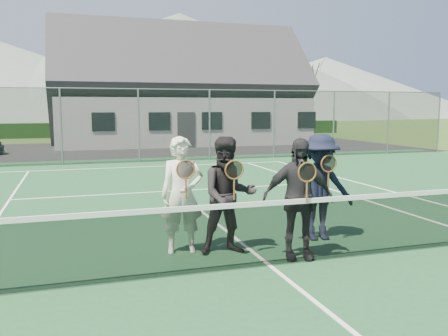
# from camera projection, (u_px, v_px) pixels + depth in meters

# --- Properties ---
(ground) EXTENTS (220.00, 220.00, 0.00)m
(ground) POSITION_uv_depth(u_px,v_px,m) (123.00, 149.00, 25.60)
(ground) COLOR #2F4B1A
(ground) RESTS_ON ground
(court_surface) EXTENTS (30.00, 30.00, 0.02)m
(court_surface) POSITION_uv_depth(u_px,v_px,m) (270.00, 267.00, 6.71)
(court_surface) COLOR #1C4C2B
(court_surface) RESTS_ON ground
(tarmac_carpark) EXTENTS (40.00, 12.00, 0.01)m
(tarmac_carpark) POSITION_uv_depth(u_px,v_px,m) (44.00, 151.00, 24.39)
(tarmac_carpark) COLOR black
(tarmac_carpark) RESTS_ON ground
(hedge_row) EXTENTS (40.00, 1.20, 1.10)m
(hedge_row) POSITION_uv_depth(u_px,v_px,m) (107.00, 130.00, 36.87)
(hedge_row) COLOR black
(hedge_row) RESTS_ON ground
(hill_centre) EXTENTS (120.00, 120.00, 22.00)m
(hill_centre) POSITION_uv_depth(u_px,v_px,m) (180.00, 66.00, 101.11)
(hill_centre) COLOR #55665B
(hill_centre) RESTS_ON ground
(hill_east) EXTENTS (90.00, 90.00, 14.00)m
(hill_east) POSITION_uv_depth(u_px,v_px,m) (325.00, 87.00, 112.22)
(hill_east) COLOR slate
(hill_east) RESTS_ON ground
(court_markings) EXTENTS (11.03, 23.83, 0.01)m
(court_markings) POSITION_uv_depth(u_px,v_px,m) (270.00, 266.00, 6.71)
(court_markings) COLOR white
(court_markings) RESTS_ON court_surface
(tennis_net) EXTENTS (11.68, 0.08, 1.10)m
(tennis_net) POSITION_uv_depth(u_px,v_px,m) (271.00, 230.00, 6.65)
(tennis_net) COLOR slate
(tennis_net) RESTS_ON ground
(perimeter_fence) EXTENTS (30.07, 0.07, 3.02)m
(perimeter_fence) POSITION_uv_depth(u_px,v_px,m) (139.00, 126.00, 19.27)
(perimeter_fence) COLOR slate
(perimeter_fence) RESTS_ON ground
(clubhouse) EXTENTS (15.60, 8.20, 7.70)m
(clubhouse) POSITION_uv_depth(u_px,v_px,m) (179.00, 80.00, 30.09)
(clubhouse) COLOR silver
(clubhouse) RESTS_ON ground
(tree_c) EXTENTS (3.20, 3.20, 7.77)m
(tree_c) POSITION_uv_depth(u_px,v_px,m) (130.00, 63.00, 37.75)
(tree_c) COLOR #352613
(tree_c) RESTS_ON ground
(tree_d) EXTENTS (3.20, 3.20, 7.77)m
(tree_d) POSITION_uv_depth(u_px,v_px,m) (247.00, 66.00, 40.78)
(tree_d) COLOR #382414
(tree_d) RESTS_ON ground
(tree_e) EXTENTS (3.20, 3.20, 7.77)m
(tree_e) POSITION_uv_depth(u_px,v_px,m) (310.00, 68.00, 42.60)
(tree_e) COLOR #382614
(tree_e) RESTS_ON ground
(player_a) EXTENTS (0.71, 0.54, 1.80)m
(player_a) POSITION_uv_depth(u_px,v_px,m) (182.00, 195.00, 7.26)
(player_a) COLOR silver
(player_a) RESTS_ON court_surface
(player_b) EXTENTS (0.94, 0.77, 1.80)m
(player_b) POSITION_uv_depth(u_px,v_px,m) (228.00, 196.00, 7.21)
(player_b) COLOR black
(player_b) RESTS_ON court_surface
(player_c) EXTENTS (1.13, 0.68, 1.80)m
(player_c) POSITION_uv_depth(u_px,v_px,m) (298.00, 199.00, 6.97)
(player_c) COLOR black
(player_c) RESTS_ON court_surface
(player_d) EXTENTS (1.23, 0.78, 1.80)m
(player_d) POSITION_uv_depth(u_px,v_px,m) (320.00, 187.00, 7.98)
(player_d) COLOR black
(player_d) RESTS_ON court_surface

